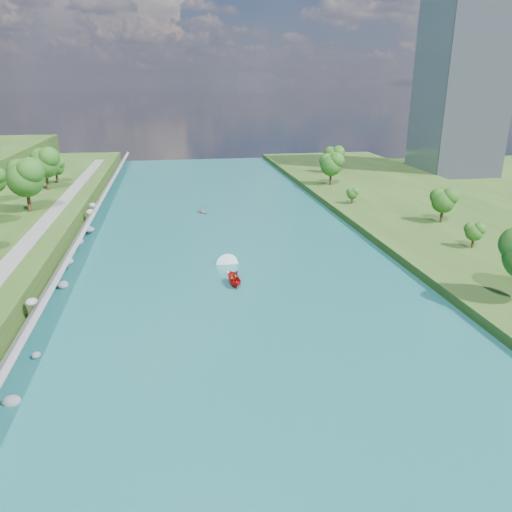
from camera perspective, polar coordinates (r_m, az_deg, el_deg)
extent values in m
plane|color=#2D5119|center=(64.48, -1.00, -6.72)|extent=(260.00, 260.00, 0.00)
cube|color=#196161|center=(82.77, -3.08, -0.72)|extent=(55.00, 240.00, 0.10)
cube|color=#2D5119|center=(100.55, 26.19, 1.33)|extent=(44.00, 240.00, 1.50)
cube|color=slate|center=(83.55, -21.00, -0.54)|extent=(3.54, 236.00, 4.05)
ellipsoid|color=gray|center=(53.23, -26.17, -14.73)|extent=(1.74, 1.51, 1.21)
ellipsoid|color=gray|center=(59.83, -23.85, -10.32)|extent=(0.97, 1.25, 0.57)
ellipsoid|color=gray|center=(66.99, -24.27, -4.81)|extent=(1.40, 1.67, 0.89)
ellipsoid|color=gray|center=(77.60, -21.22, -3.10)|extent=(1.55, 1.96, 1.10)
ellipsoid|color=gray|center=(83.83, -20.63, -0.60)|extent=(1.61, 1.60, 0.92)
ellipsoid|color=gray|center=(93.43, -19.62, 1.56)|extent=(1.68, 1.92, 1.21)
ellipsoid|color=gray|center=(103.13, -18.52, 2.90)|extent=(1.87, 2.38, 1.11)
ellipsoid|color=gray|center=(111.20, -18.40, 4.77)|extent=(1.85, 2.23, 1.23)
ellipsoid|color=gray|center=(117.10, -18.17, 5.51)|extent=(1.54, 1.28, 1.19)
cube|color=gray|center=(84.65, -25.54, 0.34)|extent=(3.00, 200.00, 0.10)
cube|color=gray|center=(177.55, 22.47, 18.38)|extent=(22.00, 22.00, 60.00)
ellipsoid|color=#285215|center=(110.19, -24.83, 7.85)|extent=(7.64, 7.64, 12.74)
ellipsoid|color=#285215|center=(132.28, -22.97, 9.56)|extent=(7.22, 7.22, 12.04)
ellipsoid|color=#285215|center=(141.16, -21.93, 9.38)|extent=(4.82, 4.82, 8.03)
ellipsoid|color=#285215|center=(92.24, 23.66, 2.43)|extent=(3.18, 3.18, 5.30)
ellipsoid|color=#285215|center=(106.93, 20.61, 5.78)|extent=(4.99, 4.99, 8.31)
ellipsoid|color=#285215|center=(118.83, 10.95, 6.93)|extent=(2.65, 2.65, 4.42)
ellipsoid|color=#285215|center=(140.35, 8.58, 10.13)|extent=(6.21, 6.21, 10.35)
ellipsoid|color=#285215|center=(160.64, 8.87, 11.12)|extent=(5.84, 5.84, 9.73)
imported|color=red|center=(73.13, -2.52, -2.72)|extent=(2.00, 4.36, 1.63)
imported|color=#66605B|center=(72.59, -2.80, -2.61)|extent=(0.63, 0.46, 1.61)
imported|color=#66605B|center=(73.53, -2.18, -2.33)|extent=(0.94, 0.88, 1.55)
cube|color=white|center=(76.19, -2.79, -2.44)|extent=(0.90, 5.00, 0.06)
imported|color=gray|center=(115.04, -6.14, 5.10)|extent=(3.74, 4.04, 0.68)
imported|color=#66605B|center=(114.91, -6.14, 5.35)|extent=(0.67, 0.50, 1.24)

